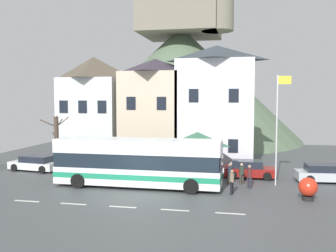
% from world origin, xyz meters
% --- Properties ---
extents(ground_plane, '(40.00, 60.00, 0.07)m').
position_xyz_m(ground_plane, '(0.00, -0.00, -0.03)').
color(ground_plane, '#484B4E').
extents(townhouse_00, '(5.41, 5.14, 9.96)m').
position_xyz_m(townhouse_00, '(-7.35, 11.54, 4.98)').
color(townhouse_00, silver).
rests_on(townhouse_00, ground_plane).
extents(townhouse_01, '(5.32, 6.30, 9.73)m').
position_xyz_m(townhouse_01, '(-1.59, 12.12, 4.86)').
color(townhouse_01, beige).
rests_on(townhouse_01, ground_plane).
extents(townhouse_02, '(6.50, 5.39, 10.71)m').
position_xyz_m(townhouse_02, '(4.08, 11.66, 5.36)').
color(townhouse_02, white).
rests_on(townhouse_02, ground_plane).
extents(hilltop_castle, '(34.59, 34.59, 23.49)m').
position_xyz_m(hilltop_castle, '(-2.82, 33.21, 8.70)').
color(hilltop_castle, '#556A50').
rests_on(hilltop_castle, ground_plane).
extents(transit_bus, '(11.49, 2.67, 3.32)m').
position_xyz_m(transit_bus, '(-0.51, 2.74, 1.68)').
color(transit_bus, white).
rests_on(transit_bus, ground_plane).
extents(bus_shelter, '(3.60, 3.60, 3.50)m').
position_xyz_m(bus_shelter, '(3.04, 7.12, 2.93)').
color(bus_shelter, '#473D33').
rests_on(bus_shelter, ground_plane).
extents(parked_car_00, '(4.43, 2.30, 1.28)m').
position_xyz_m(parked_car_00, '(-10.65, 6.65, 0.63)').
color(parked_car_00, silver).
rests_on(parked_car_00, ground_plane).
extents(parked_car_01, '(4.67, 2.19, 1.31)m').
position_xyz_m(parked_car_01, '(12.59, 6.99, 0.65)').
color(parked_car_01, silver).
rests_on(parked_car_01, ground_plane).
extents(parked_car_02, '(3.87, 1.92, 1.35)m').
position_xyz_m(parked_car_02, '(6.98, 7.37, 0.66)').
color(parked_car_02, maroon).
rests_on(parked_car_02, ground_plane).
extents(pedestrian_00, '(0.36, 0.36, 1.51)m').
position_xyz_m(pedestrian_00, '(6.47, 5.10, 0.82)').
color(pedestrian_00, '#38332D').
rests_on(pedestrian_00, ground_plane).
extents(pedestrian_01, '(0.29, 0.32, 1.59)m').
position_xyz_m(pedestrian_01, '(5.91, 1.99, 0.88)').
color(pedestrian_01, black).
rests_on(pedestrian_01, ground_plane).
extents(pedestrian_02, '(0.36, 0.35, 1.50)m').
position_xyz_m(pedestrian_02, '(5.66, 4.88, 0.84)').
color(pedestrian_02, '#38332D').
rests_on(pedestrian_02, ground_plane).
extents(pedestrian_03, '(0.32, 0.28, 1.61)m').
position_xyz_m(pedestrian_03, '(7.01, 3.91, 0.85)').
color(pedestrian_03, '#2D2D38').
rests_on(pedestrian_03, ground_plane).
extents(public_bench, '(1.48, 0.48, 0.87)m').
position_xyz_m(public_bench, '(4.35, 9.54, 0.47)').
color(public_bench, '#473828').
rests_on(public_bench, ground_plane).
extents(flagpole, '(0.95, 0.10, 7.72)m').
position_xyz_m(flagpole, '(8.90, 5.22, 4.43)').
color(flagpole, silver).
rests_on(flagpole, ground_plane).
extents(harbour_buoy, '(1.13, 1.13, 1.38)m').
position_xyz_m(harbour_buoy, '(10.45, 1.50, 0.77)').
color(harbour_buoy, black).
rests_on(harbour_buoy, ground_plane).
extents(bare_tree_00, '(2.33, 1.71, 4.73)m').
position_xyz_m(bare_tree_00, '(-7.72, 4.88, 2.46)').
color(bare_tree_00, '#47382D').
rests_on(bare_tree_00, ground_plane).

